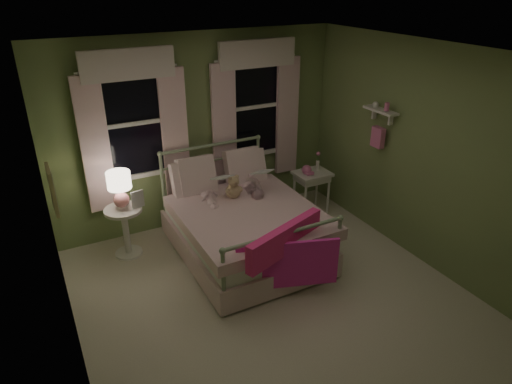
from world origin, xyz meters
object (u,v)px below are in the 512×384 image
teddy_bear (233,188)px  child_right (247,168)px  nightstand_right (312,179)px  bed (243,226)px  child_left (207,178)px  table_lamp (119,186)px  nightstand_left (125,225)px

teddy_bear → child_right: bearing=29.5°
child_right → nightstand_right: bearing=-169.6°
teddy_bear → nightstand_right: 1.40m
bed → nightstand_right: size_ratio=3.18×
bed → teddy_bear: 0.49m
bed → teddy_bear: (0.00, 0.26, 0.41)m
child_left → table_lamp: bearing=-2.4°
child_left → teddy_bear: bearing=159.9°
teddy_bear → nightstand_right: (1.36, 0.23, -0.24)m
bed → nightstand_left: size_ratio=3.13×
table_lamp → nightstand_right: (2.67, -0.14, -0.40)m
table_lamp → nightstand_right: bearing=-3.0°
nightstand_right → child_right: bearing=-176.0°
child_right → table_lamp: (-1.59, 0.22, -0.00)m
child_left → teddy_bear: (0.28, -0.16, -0.14)m
child_right → table_lamp: child_right is taller
nightstand_left → child_right: bearing=-7.7°
table_lamp → nightstand_left: bearing=-45.0°
child_left → child_right: 0.56m
teddy_bear → child_left: bearing=150.5°
child_left → child_right: child_right is taller
child_left → child_right: (0.56, 0.00, 0.03)m
bed → nightstand_right: bed is taller
bed → child_left: bearing=123.6°
bed → nightstand_left: (-1.31, 0.64, 0.03)m
teddy_bear → nightstand_right: size_ratio=0.50×
child_right → teddy_bear: 0.36m
bed → child_left: 0.74m
nightstand_right → teddy_bear: bearing=-170.2°
teddy_bear → table_lamp: bearing=164.1°
child_left → nightstand_right: size_ratio=1.12×
teddy_bear → nightstand_left: size_ratio=0.49×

